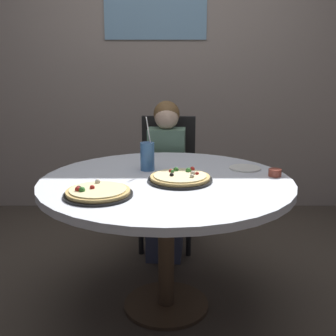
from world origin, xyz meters
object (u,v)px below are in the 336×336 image
Objects in this scene: pizza_cheese at (100,192)px; sauce_bowl at (277,173)px; dining_table at (168,195)px; diner_child at (168,187)px; soda_cup at (149,156)px; chair_wooden at (169,174)px; plate_small at (247,168)px; pizza_veggie at (182,178)px.

pizza_cheese is 0.97m from sauce_bowl.
sauce_bowl reaches higher than dining_table.
soda_cup is (-0.10, -0.54, 0.35)m from diner_child.
sauce_bowl is (0.58, -0.86, 0.24)m from chair_wooden.
diner_child is 6.01× the size of plate_small.
sauce_bowl is (0.52, 0.09, 0.00)m from pizza_veggie.
chair_wooden is 5.28× the size of plate_small.
sauce_bowl is 0.39× the size of plate_small.
pizza_veggie is 1.04× the size of pizza_cheese.
pizza_veggie is at bearing 32.63° from pizza_cheese.
dining_table is 0.13m from pizza_veggie.
chair_wooden reaches higher than pizza_veggie.
soda_cup is 0.57m from plate_small.
diner_child is at bearing 90.47° from dining_table.
dining_table is at bearing -61.50° from soda_cup.
soda_cup is (-0.11, 0.20, 0.17)m from dining_table.
pizza_cheese is at bearing -147.37° from pizza_veggie.
diner_child reaches higher than soda_cup.
diner_child is 0.95m from sauce_bowl.
plate_small is at bearing 2.27° from soda_cup.
sauce_bowl is at bearing -48.55° from diner_child.
sauce_bowl is at bearing 10.39° from pizza_veggie.
diner_child is at bearing 79.46° from soda_cup.
sauce_bowl is at bearing 20.82° from pizza_cheese.
diner_child is 3.33× the size of pizza_cheese.
diner_child is at bearing 73.03° from pizza_cheese.
pizza_veggie is 1.88× the size of plate_small.
plate_small reaches higher than dining_table.
pizza_veggie is at bearing -84.07° from diner_child.
pizza_veggie is at bearing -146.90° from plate_small.
soda_cup is (-0.11, -0.73, 0.30)m from chair_wooden.
dining_table is at bearing 159.07° from pizza_veggie.
pizza_veggie reaches higher than sauce_bowl.
diner_child is 0.82m from pizza_veggie.
soda_cup is at bearing 118.50° from dining_table.
pizza_veggie is 4.84× the size of sauce_bowl.
pizza_cheese reaches higher than sauce_bowl.
pizza_cheese is (-0.32, -0.28, 0.10)m from dining_table.
sauce_bowl is (0.70, -0.13, -0.06)m from soda_cup.
chair_wooden is 2.92× the size of pizza_cheese.
chair_wooden is at bearing 74.89° from pizza_cheese.
dining_table is 4.12× the size of pizza_cheese.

